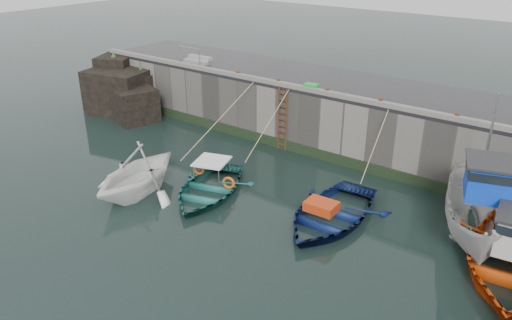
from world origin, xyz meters
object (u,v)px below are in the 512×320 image
Objects in this scene: boat_near_blue at (208,194)px; bollard_e at (457,117)px; boat_near_navy at (330,220)px; bollard_b at (278,82)px; ladder at (282,119)px; bollard_c at (327,91)px; boat_far_white at (479,214)px; bollard_a at (238,74)px; boat_near_white at (139,192)px; bollard_d at (381,102)px; fish_crate at (311,87)px.

bollard_e is (7.78, 6.10, 3.30)m from boat_near_blue.
bollard_b reaches higher than boat_near_navy.
ladder reaches higher than boat_near_navy.
bollard_b and bollard_c have the same top height.
boat_near_blue is at bearing -83.30° from bollard_b.
bollard_a is at bearing 149.84° from boat_far_white.
bollard_a is (-0.78, 7.71, 3.30)m from boat_near_white.
boat_near_white is 0.72× the size of boat_far_white.
boat_near_blue is (2.44, 1.60, 0.00)m from boat_near_white.
boat_near_navy is 5.93m from bollard_d.
boat_far_white is at bearing -25.24° from fish_crate.
fish_crate reaches higher than boat_near_navy.
boat_near_navy is at bearing -57.65° from fish_crate.
bollard_e is (11.00, 0.00, 0.00)m from bollard_a.
bollard_d is at bearing 4.00° from ladder.
bollard_d is at bearing 0.00° from bollard_c.
boat_far_white is at bearing -12.64° from bollard_a.
boat_far_white reaches higher than bollard_c.
boat_near_blue is 17.02× the size of bollard_e.
bollard_b reaches higher than ladder.
bollard_d is (2.60, 0.00, 0.00)m from bollard_c.
boat_far_white is 10.06× the size of fish_crate.
bollard_d is (-0.49, 4.90, 3.30)m from boat_near_navy.
boat_near_white is 16.46× the size of bollard_a.
bollard_a is (-3.22, 6.10, 3.30)m from boat_near_blue.
boat_near_blue is 8.32m from bollard_d.
ladder is 0.69× the size of boat_near_white.
boat_far_white is 22.76× the size of bollard_c.
bollard_c is at bearing 180.00° from bollard_e.
bollard_b is (-1.82, -0.05, -0.03)m from fish_crate.
ladder is 5.11m from bollard_d.
boat_near_white is 7.28× the size of fish_crate.
boat_far_white is at bearing -29.27° from bollard_d.
bollard_a is at bearing 180.00° from bollard_b.
bollard_c is 1.00× the size of bollard_d.
boat_far_white reaches higher than fish_crate.
boat_far_white is (9.79, 3.19, 0.99)m from boat_near_blue.
bollard_b reaches higher than boat_near_blue.
boat_near_navy reaches higher than boat_near_blue.
boat_near_blue is 7.65m from bollard_a.
boat_near_blue is at bearing -126.90° from bollard_d.
ladder is 1.81m from bollard_b.
bollard_c is (4.42, 7.71, 3.30)m from boat_near_white.
boat_far_white is 11.14m from bollard_b.
boat_far_white is 22.76× the size of bollard_b.
fish_crate is at bearing 179.18° from bollard_d.
boat_far_white reaches higher than boat_near_blue.
bollard_d is at bearing -7.21° from fish_crate.
ladder is at bearing -6.38° from bollard_a.
bollard_b is (-0.50, 0.34, 1.71)m from ladder.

